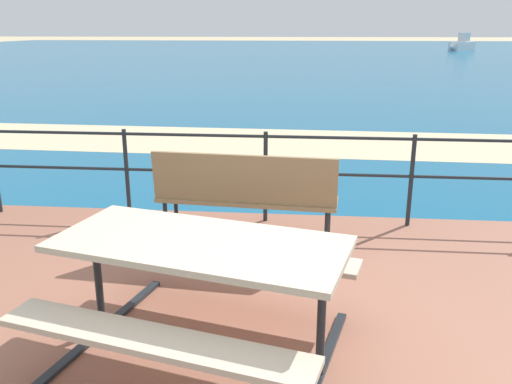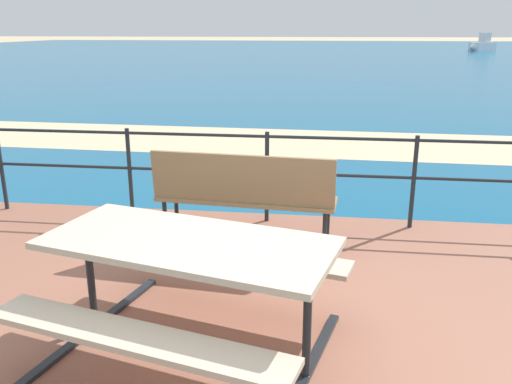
{
  "view_description": "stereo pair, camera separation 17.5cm",
  "coord_description": "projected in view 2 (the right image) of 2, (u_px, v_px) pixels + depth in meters",
  "views": [
    {
      "loc": [
        0.41,
        -2.91,
        2.02
      ],
      "look_at": [
        -0.06,
        1.97,
        0.5
      ],
      "focal_mm": 37.39,
      "sensor_mm": 36.0,
      "label": 1
    },
    {
      "loc": [
        0.59,
        -2.89,
        2.02
      ],
      "look_at": [
        -0.06,
        1.97,
        0.5
      ],
      "focal_mm": 37.39,
      "sensor_mm": 36.0,
      "label": 2
    }
  ],
  "objects": [
    {
      "name": "sea_water",
      "position": [
        321.0,
        55.0,
        41.28
      ],
      "size": [
        90.0,
        90.0,
        0.01
      ],
      "primitive_type": "cube",
      "color": "#145B84",
      "rests_on": "ground"
    },
    {
      "name": "ground_plane",
      "position": [
        225.0,
        357.0,
        3.4
      ],
      "size": [
        240.0,
        240.0,
        0.0
      ],
      "primitive_type": "plane",
      "color": "tan"
    },
    {
      "name": "boat_near",
      "position": [
        482.0,
        45.0,
        47.07
      ],
      "size": [
        3.07,
        3.24,
        1.57
      ],
      "rotation": [
        0.0,
        0.0,
        3.97
      ],
      "color": "silver",
      "rests_on": "sea_water"
    },
    {
      "name": "picnic_table",
      "position": [
        189.0,
        267.0,
        3.19
      ],
      "size": [
        2.02,
        1.81,
        0.76
      ],
      "rotation": [
        0.0,
        0.0,
        -0.24
      ],
      "color": "#BCAD93",
      "rests_on": "patio_paving"
    },
    {
      "name": "patio_paving",
      "position": [
        225.0,
        353.0,
        3.39
      ],
      "size": [
        6.4,
        5.2,
        0.06
      ],
      "primitive_type": "cube",
      "color": "#935B47",
      "rests_on": "ground"
    },
    {
      "name": "railing_fence",
      "position": [
        267.0,
        165.0,
        5.46
      ],
      "size": [
        5.94,
        0.04,
        0.95
      ],
      "color": "#1E2328",
      "rests_on": "patio_paving"
    },
    {
      "name": "beach_strip",
      "position": [
        293.0,
        142.0,
        9.75
      ],
      "size": [
        54.05,
        3.94,
        0.01
      ],
      "primitive_type": "cube",
      "rotation": [
        0.0,
        0.0,
        -0.03
      ],
      "color": "beige",
      "rests_on": "ground"
    },
    {
      "name": "park_bench",
      "position": [
        244.0,
        191.0,
        4.75
      ],
      "size": [
        1.66,
        0.55,
        0.92
      ],
      "rotation": [
        0.0,
        0.0,
        3.06
      ],
      "color": "#8C704C",
      "rests_on": "patio_paving"
    }
  ]
}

